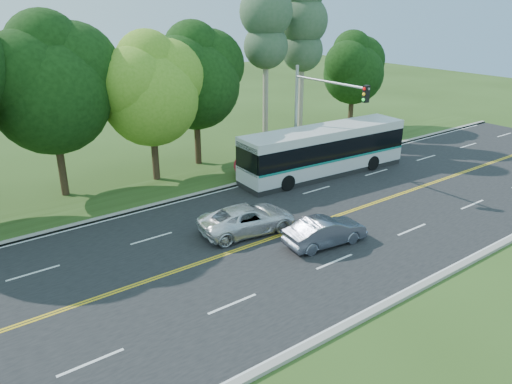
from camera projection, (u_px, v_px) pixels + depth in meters
ground at (292, 232)px, 25.07m from camera, size 120.00×120.00×0.00m
road at (292, 231)px, 25.06m from camera, size 60.00×14.00×0.02m
curb_north at (215, 190)px, 30.37m from camera, size 60.00×0.30×0.15m
curb_south at (410, 293)px, 19.70m from camera, size 60.00×0.30×0.15m
grass_verge at (200, 182)px, 31.76m from camera, size 60.00×4.00×0.10m
lane_markings at (290, 232)px, 25.01m from camera, size 57.60×13.82×0.00m
tree_row at (90, 77)px, 28.80m from camera, size 44.70×9.10×13.84m
bougainvillea_hedge at (294, 155)px, 34.90m from camera, size 9.50×2.25×1.50m
traffic_signal at (316, 106)px, 31.03m from camera, size 0.42×6.10×7.00m
transit_bus at (324, 152)px, 32.69m from camera, size 12.13×3.38×3.14m
sedan at (325, 231)px, 23.50m from camera, size 4.20×1.92×1.34m
suv at (248, 219)px, 24.78m from camera, size 5.18×2.91×1.37m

